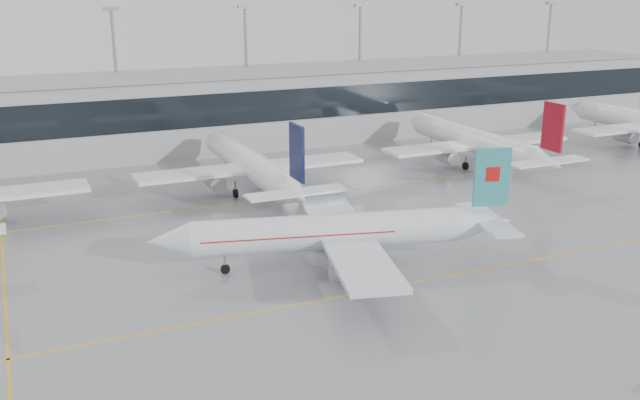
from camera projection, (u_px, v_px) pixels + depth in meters
name	position (u px, v px, depth m)	size (l,w,h in m)	color
ground	(375.00, 290.00, 63.03)	(320.00, 320.00, 0.00)	gray
taxi_line_main	(375.00, 290.00, 63.03)	(120.00, 0.25, 0.01)	gold
taxi_line_north	(262.00, 200.00, 89.26)	(120.00, 0.25, 0.01)	gold
taxi_line_cross	(4.00, 283.00, 64.46)	(0.25, 60.00, 0.01)	gold
terminal	(195.00, 113.00, 115.50)	(180.00, 15.00, 12.00)	#9C9CA0
terminal_glass	(207.00, 111.00, 108.47)	(180.00, 0.20, 5.00)	black
terminal_roof	(193.00, 74.00, 113.71)	(182.00, 16.00, 0.40)	gray
light_masts	(183.00, 63.00, 118.62)	(156.40, 1.00, 22.60)	gray
air_canada_jet	(342.00, 232.00, 67.47)	(35.03, 28.17, 10.98)	silver
parked_jet_c	(251.00, 165.00, 91.41)	(29.64, 36.96, 11.72)	white
parked_jet_d	(477.00, 142.00, 105.05)	(29.64, 36.96, 11.72)	white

